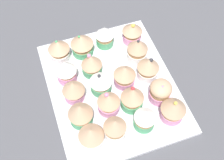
{
  "coord_description": "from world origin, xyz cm",
  "views": [
    {
      "loc": [
        -40.35,
        14.04,
        70.3
      ],
      "look_at": [
        0.0,
        0.0,
        4.2
      ],
      "focal_mm": 47.02,
      "sensor_mm": 36.0,
      "label": 1
    }
  ],
  "objects_px": {
    "cupcake_0": "(174,108)",
    "cupcake_3": "(137,49)",
    "cupcake_4": "(132,32)",
    "cupcake_13": "(82,44)",
    "cupcake_10": "(109,102)",
    "cupcake_12": "(92,64)",
    "cupcake_1": "(160,91)",
    "cupcake_5": "(145,118)",
    "cupcake_6": "(132,97)",
    "baking_tray": "(112,87)",
    "cupcake_17": "(66,70)",
    "cupcake_14": "(91,135)",
    "cupcake_2": "(148,68)",
    "cupcake_15": "(80,113)",
    "cupcake_7": "(124,74)",
    "cupcake_9": "(115,128)",
    "cupcake_8": "(105,36)",
    "cupcake_16": "(73,88)",
    "cupcake_18": "(59,50)",
    "cupcake_11": "(101,82)"
  },
  "relations": [
    {
      "from": "cupcake_4",
      "to": "cupcake_13",
      "type": "height_order",
      "value": "same"
    },
    {
      "from": "cupcake_6",
      "to": "cupcake_11",
      "type": "relative_size",
      "value": 1.15
    },
    {
      "from": "cupcake_0",
      "to": "cupcake_3",
      "type": "relative_size",
      "value": 1.02
    },
    {
      "from": "cupcake_7",
      "to": "cupcake_17",
      "type": "distance_m",
      "value": 0.16
    },
    {
      "from": "cupcake_17",
      "to": "cupcake_14",
      "type": "bearing_deg",
      "value": -177.05
    },
    {
      "from": "cupcake_8",
      "to": "cupcake_17",
      "type": "bearing_deg",
      "value": 121.65
    },
    {
      "from": "cupcake_0",
      "to": "cupcake_6",
      "type": "height_order",
      "value": "same"
    },
    {
      "from": "cupcake_5",
      "to": "cupcake_15",
      "type": "distance_m",
      "value": 0.16
    },
    {
      "from": "cupcake_0",
      "to": "cupcake_17",
      "type": "xyz_separation_m",
      "value": [
        0.2,
        0.22,
        -0.0
      ]
    },
    {
      "from": "cupcake_1",
      "to": "cupcake_7",
      "type": "xyz_separation_m",
      "value": [
        0.08,
        0.07,
        0.0
      ]
    },
    {
      "from": "cupcake_4",
      "to": "cupcake_17",
      "type": "height_order",
      "value": "cupcake_17"
    },
    {
      "from": "baking_tray",
      "to": "cupcake_18",
      "type": "relative_size",
      "value": 5.69
    },
    {
      "from": "cupcake_0",
      "to": "cupcake_3",
      "type": "height_order",
      "value": "cupcake_0"
    },
    {
      "from": "cupcake_3",
      "to": "cupcake_10",
      "type": "xyz_separation_m",
      "value": [
        -0.13,
        0.13,
        -0.0
      ]
    },
    {
      "from": "cupcake_3",
      "to": "cupcake_14",
      "type": "relative_size",
      "value": 1.15
    },
    {
      "from": "cupcake_10",
      "to": "cupcake_18",
      "type": "distance_m",
      "value": 0.22
    },
    {
      "from": "cupcake_5",
      "to": "cupcake_6",
      "type": "bearing_deg",
      "value": 8.2
    },
    {
      "from": "baking_tray",
      "to": "cupcake_7",
      "type": "height_order",
      "value": "cupcake_7"
    },
    {
      "from": "cupcake_4",
      "to": "cupcake_16",
      "type": "bearing_deg",
      "value": 121.46
    },
    {
      "from": "cupcake_2",
      "to": "cupcake_12",
      "type": "xyz_separation_m",
      "value": [
        0.06,
        0.14,
        -0.0
      ]
    },
    {
      "from": "cupcake_0",
      "to": "cupcake_4",
      "type": "xyz_separation_m",
      "value": [
        0.27,
        0.0,
        -0.0
      ]
    },
    {
      "from": "baking_tray",
      "to": "cupcake_8",
      "type": "xyz_separation_m",
      "value": [
        0.15,
        -0.03,
        0.04
      ]
    },
    {
      "from": "cupcake_0",
      "to": "cupcake_9",
      "type": "relative_size",
      "value": 1.08
    },
    {
      "from": "cupcake_5",
      "to": "cupcake_10",
      "type": "distance_m",
      "value": 0.1
    },
    {
      "from": "cupcake_7",
      "to": "cupcake_16",
      "type": "distance_m",
      "value": 0.14
    },
    {
      "from": "cupcake_3",
      "to": "cupcake_7",
      "type": "distance_m",
      "value": 0.09
    },
    {
      "from": "cupcake_5",
      "to": "cupcake_10",
      "type": "height_order",
      "value": "cupcake_10"
    },
    {
      "from": "cupcake_12",
      "to": "cupcake_13",
      "type": "distance_m",
      "value": 0.08
    },
    {
      "from": "cupcake_12",
      "to": "cupcake_1",
      "type": "bearing_deg",
      "value": -134.29
    },
    {
      "from": "cupcake_10",
      "to": "cupcake_12",
      "type": "relative_size",
      "value": 0.99
    },
    {
      "from": "cupcake_0",
      "to": "cupcake_4",
      "type": "relative_size",
      "value": 1.1
    },
    {
      "from": "cupcake_8",
      "to": "cupcake_9",
      "type": "xyz_separation_m",
      "value": [
        -0.29,
        0.07,
        0.0
      ]
    },
    {
      "from": "cupcake_2",
      "to": "cupcake_10",
      "type": "xyz_separation_m",
      "value": [
        -0.07,
        0.14,
        -0.0
      ]
    },
    {
      "from": "cupcake_9",
      "to": "cupcake_18",
      "type": "relative_size",
      "value": 1.05
    },
    {
      "from": "baking_tray",
      "to": "cupcake_10",
      "type": "relative_size",
      "value": 5.59
    },
    {
      "from": "cupcake_10",
      "to": "cupcake_12",
      "type": "distance_m",
      "value": 0.13
    },
    {
      "from": "cupcake_3",
      "to": "cupcake_13",
      "type": "relative_size",
      "value": 1.09
    },
    {
      "from": "cupcake_2",
      "to": "cupcake_3",
      "type": "distance_m",
      "value": 0.07
    },
    {
      "from": "cupcake_2",
      "to": "cupcake_6",
      "type": "height_order",
      "value": "cupcake_6"
    },
    {
      "from": "cupcake_6",
      "to": "cupcake_18",
      "type": "height_order",
      "value": "cupcake_6"
    },
    {
      "from": "cupcake_14",
      "to": "cupcake_15",
      "type": "height_order",
      "value": "cupcake_15"
    },
    {
      "from": "cupcake_3",
      "to": "cupcake_16",
      "type": "distance_m",
      "value": 0.22
    },
    {
      "from": "cupcake_11",
      "to": "cupcake_3",
      "type": "bearing_deg",
      "value": -62.96
    },
    {
      "from": "cupcake_0",
      "to": "cupcake_8",
      "type": "xyz_separation_m",
      "value": [
        0.29,
        0.09,
        -0.0
      ]
    },
    {
      "from": "cupcake_2",
      "to": "cupcake_15",
      "type": "xyz_separation_m",
      "value": [
        -0.07,
        0.21,
        0.0
      ]
    },
    {
      "from": "cupcake_3",
      "to": "cupcake_10",
      "type": "distance_m",
      "value": 0.19
    },
    {
      "from": "cupcake_3",
      "to": "cupcake_4",
      "type": "distance_m",
      "value": 0.07
    },
    {
      "from": "cupcake_8",
      "to": "cupcake_14",
      "type": "bearing_deg",
      "value": 155.74
    },
    {
      "from": "cupcake_4",
      "to": "cupcake_12",
      "type": "height_order",
      "value": "same"
    },
    {
      "from": "cupcake_8",
      "to": "cupcake_15",
      "type": "bearing_deg",
      "value": 148.29
    }
  ]
}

